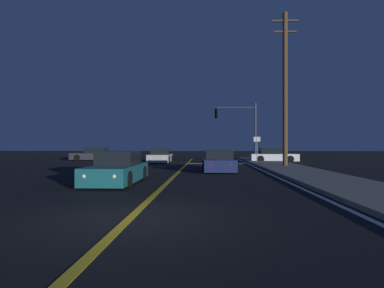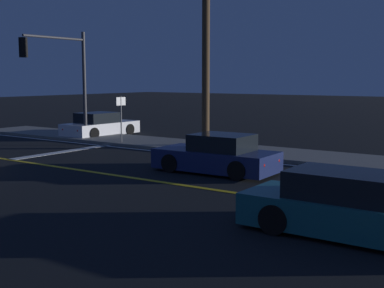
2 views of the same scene
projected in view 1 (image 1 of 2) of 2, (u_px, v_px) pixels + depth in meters
The scene contains 13 objects.
ground_plane at pixel (131, 217), 7.13m from camera, with size 160.00×160.00×0.00m, color black.
sidewalk_right at pixel (302, 172), 17.86m from camera, with size 3.20×39.86×0.15m, color slate.
lane_line_center at pixel (177, 173), 18.19m from camera, with size 0.20×37.65×0.01m, color gold.
lane_line_edge_right at pixel (269, 174), 17.94m from camera, with size 0.16×37.65×0.01m, color white.
stop_bar at pixel (219, 164), 27.62m from camera, with size 5.49×0.50×0.01m, color white.
car_parked_curb_white at pixel (273, 156), 30.42m from camera, with size 4.50×2.06×1.34m.
car_side_waiting_teal at pixel (118, 169), 13.50m from camera, with size 1.85×4.71×1.34m.
car_far_approaching_navy at pixel (218, 162), 19.40m from camera, with size 2.03×4.31×1.34m.
car_following_oncoming_silver at pixel (160, 156), 28.97m from camera, with size 2.01×4.18×1.34m.
car_distant_tail_charcoal at pixel (94, 155), 33.30m from camera, with size 4.67×1.92×1.34m.
traffic_signal_near_right at pixel (240, 123), 29.83m from camera, with size 3.91×0.28×5.57m.
utility_pole_right at pixel (285, 88), 22.95m from camera, with size 1.92×0.35×11.26m.
street_sign_corner at pixel (257, 145), 26.98m from camera, with size 0.56×0.11×2.38m.
Camera 1 is at (1.70, -7.06, 1.62)m, focal length 29.61 mm.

